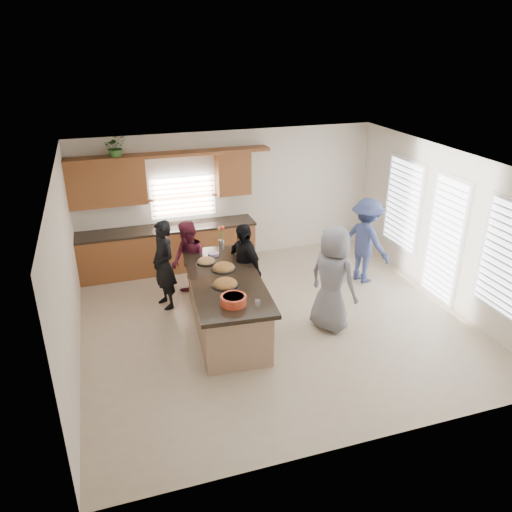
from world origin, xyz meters
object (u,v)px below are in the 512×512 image
object	(u,v)px
woman_left_mid	(189,262)
salad_bowl	(233,300)
woman_right_front	(333,279)
woman_left_front	(244,267)
island	(226,305)
woman_right_back	(366,241)
woman_left_back	(164,265)

from	to	relation	value
woman_left_mid	salad_bowl	bearing A→B (deg)	-5.04
woman_right_front	woman_left_mid	bearing A→B (deg)	23.39
woman_left_front	woman_right_front	distance (m)	1.62
island	woman_left_front	distance (m)	0.85
salad_bowl	woman_right_back	xyz separation A→B (m)	(3.21, 1.79, -0.16)
woman_left_back	woman_right_front	size ratio (longest dim) A/B	0.91
woman_right_back	woman_right_front	size ratio (longest dim) A/B	0.95
woman_right_back	island	bearing A→B (deg)	86.78
woman_left_front	island	bearing A→B (deg)	-57.56
woman_left_back	woman_left_front	world-z (taller)	woman_left_back
salad_bowl	woman_left_front	distance (m)	1.59
island	woman_right_back	size ratio (longest dim) A/B	1.61
woman_left_mid	woman_left_front	distance (m)	1.07
woman_left_back	woman_left_mid	world-z (taller)	woman_left_back
woman_left_front	woman_right_back	size ratio (longest dim) A/B	0.95
woman_left_mid	woman_right_front	distance (m)	2.69
island	woman_right_back	world-z (taller)	woman_right_back
woman_left_back	woman_right_front	bearing A→B (deg)	40.52
island	woman_left_back	bearing A→B (deg)	132.86
woman_left_front	woman_left_mid	bearing A→B (deg)	-142.98
salad_bowl	woman_left_front	world-z (taller)	woman_left_front
woman_left_mid	woman_left_front	xyz separation A→B (m)	(0.88, -0.62, 0.05)
woman_left_mid	woman_right_front	xyz separation A→B (m)	(2.08, -1.71, 0.15)
woman_right_front	woman_left_front	bearing A→B (deg)	20.69
island	woman_left_back	distance (m)	1.43
woman_left_back	woman_right_front	distance (m)	3.00
woman_right_front	woman_left_back	bearing A→B (deg)	30.92
island	woman_right_front	size ratio (longest dim) A/B	1.53
island	woman_right_back	distance (m)	3.27
salad_bowl	island	bearing A→B (deg)	83.37
woman_left_front	woman_right_front	world-z (taller)	woman_right_front
woman_right_back	woman_right_front	world-z (taller)	woman_right_front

